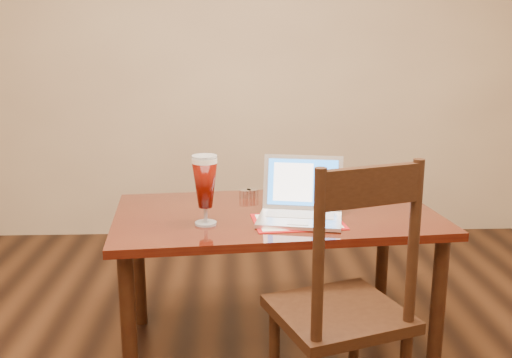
{
  "coord_description": "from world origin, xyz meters",
  "views": [
    {
      "loc": [
        0.02,
        -1.76,
        1.45
      ],
      "look_at": [
        0.12,
        0.78,
        0.84
      ],
      "focal_mm": 40.0,
      "sensor_mm": 36.0,
      "label": 1
    }
  ],
  "objects": [
    {
      "name": "dining_table",
      "position": [
        0.21,
        0.75,
        0.62
      ],
      "size": [
        1.54,
        0.97,
        0.99
      ],
      "rotation": [
        0.0,
        0.0,
        0.1
      ],
      "color": "#441509",
      "rests_on": "ground"
    },
    {
      "name": "dining_chair",
      "position": [
        0.42,
        0.14,
        0.5
      ],
      "size": [
        0.57,
        0.56,
        1.07
      ],
      "rotation": [
        0.0,
        0.0,
        0.34
      ],
      "color": "black",
      "rests_on": "ground"
    }
  ]
}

